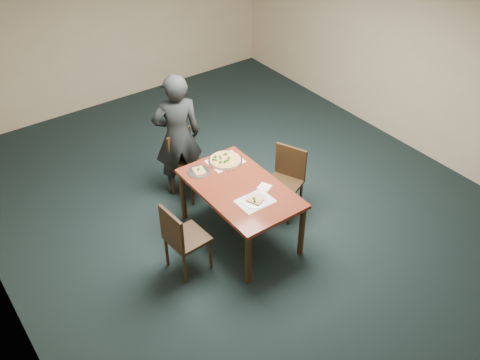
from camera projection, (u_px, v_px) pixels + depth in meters
ground at (252, 216)px, 6.99m from camera, size 8.00×8.00×0.00m
room_shell at (255, 98)px, 5.94m from camera, size 8.00×8.00×8.00m
dining_table at (240, 193)px, 6.31m from camera, size 0.90×1.50×0.75m
chair_far at (186, 160)px, 7.11m from camera, size 0.52×0.52×0.91m
chair_left at (181, 237)px, 5.92m from camera, size 0.45×0.45×0.91m
chair_right at (286, 177)px, 6.81m from camera, size 0.55×0.55×0.91m
diner at (177, 136)px, 6.93m from camera, size 0.73×0.59×1.74m
placemat_main at (225, 161)px, 6.68m from camera, size 0.42×0.32×0.00m
placemat_near at (255, 201)px, 6.04m from camera, size 0.40×0.30×0.00m
pizza_pan at (225, 160)px, 6.66m from camera, size 0.43×0.43×0.07m
slice_plate_near at (255, 200)px, 6.04m from camera, size 0.28×0.28×0.06m
slice_plate_far at (199, 171)px, 6.49m from camera, size 0.28×0.28×0.06m
napkin at (265, 187)px, 6.25m from camera, size 0.19×0.19×0.01m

